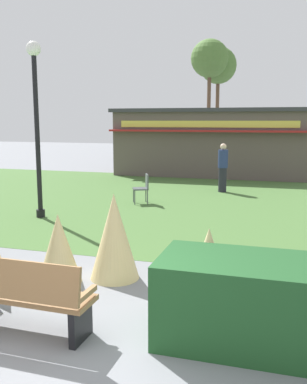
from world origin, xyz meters
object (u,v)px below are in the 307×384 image
(tree_left_bg, at_px, (218,66))
(tree_center_bg, at_px, (210,60))
(cafe_chair_east, at_px, (143,186))
(parked_car_center_slot, at_px, (235,149))
(park_bench, at_px, (21,295))
(person_strolling, at_px, (223,167))
(lamppost_mid, at_px, (36,109))
(food_kiosk, at_px, (214,141))
(parked_car_west_slot, at_px, (159,148))

(tree_left_bg, height_order, tree_center_bg, tree_center_bg)
(cafe_chair_east, xyz_separation_m, parked_car_center_slot, (1.00, 15.83, 0.12))
(tree_center_bg, bearing_deg, parked_car_center_slot, -62.66)
(park_bench, height_order, cafe_chair_east, park_bench)
(parked_car_center_slot, bearing_deg, person_strolling, -85.66)
(lamppost_mid, distance_m, parked_car_center_slot, 18.72)
(lamppost_mid, distance_m, food_kiosk, 11.38)
(parked_car_west_slot, bearing_deg, food_kiosk, -56.98)
(parked_car_west_slot, bearing_deg, tree_center_bg, 63.28)
(food_kiosk, distance_m, tree_left_bg, 14.59)
(lamppost_mid, bearing_deg, tree_center_bg, 88.92)
(park_bench, distance_m, cafe_chair_east, 8.14)
(park_bench, height_order, parked_car_west_slot, parked_car_west_slot)
(parked_car_west_slot, bearing_deg, parked_car_center_slot, -0.07)
(lamppost_mid, bearing_deg, tree_left_bg, 87.90)
(park_bench, xyz_separation_m, parked_car_west_slot, (-5.12, 23.90, 0.16))
(park_bench, xyz_separation_m, person_strolling, (0.87, 10.87, 0.38))
(lamppost_mid, bearing_deg, person_strolling, 53.40)
(lamppost_mid, bearing_deg, food_kiosk, 75.73)
(parked_car_center_slot, distance_m, tree_center_bg, 8.35)
(cafe_chair_east, height_order, parked_car_west_slot, parked_car_west_slot)
(tree_left_bg, bearing_deg, food_kiosk, -82.08)
(tree_center_bg, bearing_deg, parked_car_west_slot, -116.72)
(tree_center_bg, bearing_deg, park_bench, -84.74)
(parked_car_west_slot, height_order, parked_car_center_slot, same)
(parked_car_west_slot, distance_m, tree_left_bg, 9.02)
(tree_center_bg, bearing_deg, person_strolling, -78.88)
(food_kiosk, bearing_deg, park_bench, -88.94)
(food_kiosk, distance_m, person_strolling, 5.78)
(cafe_chair_east, bearing_deg, park_bench, -82.09)
(food_kiosk, xyz_separation_m, person_strolling, (1.18, -5.62, -0.64))
(lamppost_mid, height_order, parked_car_west_slot, lamppost_mid)
(person_strolling, distance_m, tree_center_bg, 19.25)
(food_kiosk, bearing_deg, cafe_chair_east, -95.50)
(lamppost_mid, xyz_separation_m, cafe_chair_east, (1.98, 2.53, -2.22))
(lamppost_mid, height_order, food_kiosk, lamppost_mid)
(person_strolling, bearing_deg, tree_center_bg, 118.05)
(tree_left_bg, distance_m, tree_center_bg, 1.38)
(cafe_chair_east, relative_size, parked_car_center_slot, 0.21)
(parked_car_center_slot, distance_m, tree_left_bg, 8.78)
(person_strolling, height_order, tree_left_bg, tree_left_bg)
(person_strolling, height_order, tree_center_bg, tree_center_bg)
(tree_left_bg, bearing_deg, tree_center_bg, -110.21)
(cafe_chair_east, height_order, tree_left_bg, tree_left_bg)
(tree_left_bg, relative_size, tree_center_bg, 0.96)
(person_strolling, height_order, parked_car_west_slot, person_strolling)
(person_strolling, height_order, parked_car_center_slot, person_strolling)
(food_kiosk, relative_size, tree_center_bg, 1.03)
(park_bench, bearing_deg, tree_left_bg, 94.17)
(park_bench, relative_size, tree_left_bg, 0.21)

